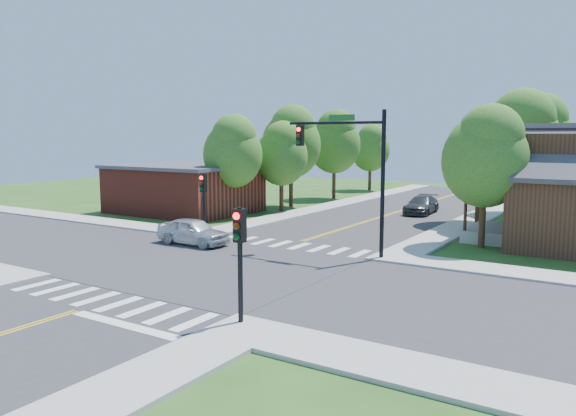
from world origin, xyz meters
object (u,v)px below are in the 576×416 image
Objects in this scene: signal_pole_nw at (203,193)px; car_silver at (193,232)px; car_dgrey at (421,205)px; signal_mast_ne at (351,159)px; signal_pole_se at (239,244)px.

signal_pole_nw is 3.01m from car_silver.
car_dgrey is (6.47, 18.52, -0.06)m from car_silver.
signal_mast_ne is 1.89× the size of signal_pole_se.
signal_pole_se is 27.96m from car_dgrey.
signal_mast_ne reaches higher than car_dgrey.
signal_mast_ne is 11.55m from signal_pole_se.
signal_mast_ne is 1.89× the size of signal_pole_nw.
car_silver is 0.92× the size of car_dgrey.
signal_pole_se is 0.88× the size of car_silver.
signal_pole_nw is at bearing 135.00° from signal_pole_se.
car_silver is (-10.18, 9.12, -1.93)m from signal_pole_se.
signal_pole_nw is (-11.20, 11.20, 0.00)m from signal_pole_se.
signal_pole_se reaches higher than car_dgrey.
signal_pole_se is at bearing -130.86° from car_silver.
car_dgrey is at bearing 97.64° from signal_pole_se.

